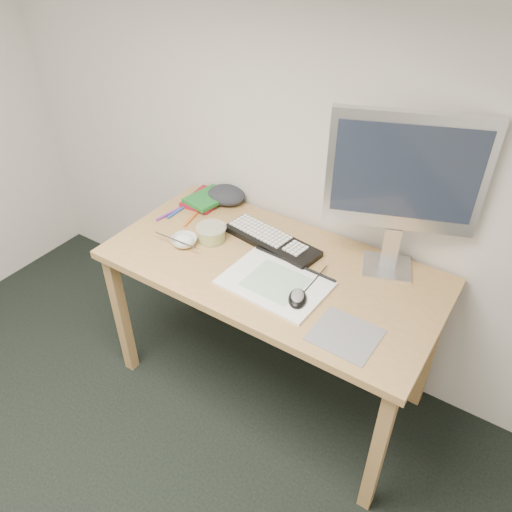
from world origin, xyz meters
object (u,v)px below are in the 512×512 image
(sketchpad, at_px, (275,283))
(rice_bowl, at_px, (184,241))
(keyboard, at_px, (272,241))
(monitor, at_px, (404,178))
(desk, at_px, (271,280))

(sketchpad, height_order, rice_bowl, rice_bowl)
(rice_bowl, bearing_deg, keyboard, 34.77)
(monitor, bearing_deg, keyboard, 172.67)
(desk, bearing_deg, rice_bowl, -167.55)
(rice_bowl, bearing_deg, sketchpad, -1.15)
(desk, xyz_separation_m, rice_bowl, (-0.39, -0.09, 0.10))
(desk, relative_size, rice_bowl, 12.28)
(desk, height_order, sketchpad, sketchpad)
(desk, distance_m, rice_bowl, 0.42)
(sketchpad, xyz_separation_m, keyboard, (-0.16, 0.23, 0.01))
(keyboard, bearing_deg, sketchpad, -46.49)
(keyboard, bearing_deg, monitor, 22.15)
(keyboard, relative_size, rice_bowl, 3.95)
(desk, xyz_separation_m, monitor, (0.40, 0.25, 0.49))
(monitor, bearing_deg, sketchpad, -154.42)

